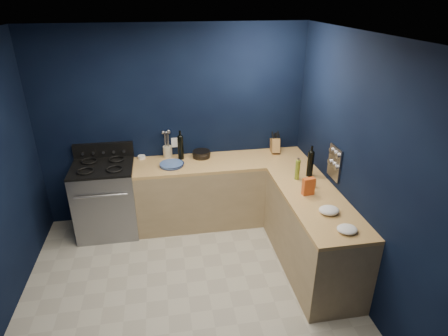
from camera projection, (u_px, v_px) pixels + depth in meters
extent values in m
cube|color=#ABA695|center=(189.00, 298.00, 3.96)|extent=(3.50, 3.50, 0.02)
cube|color=silver|center=(175.00, 37.00, 2.84)|extent=(3.50, 3.50, 0.02)
cube|color=black|center=(174.00, 127.00, 4.97)|extent=(3.50, 0.02, 2.60)
cube|color=black|center=(363.00, 174.00, 3.67)|extent=(0.02, 3.50, 2.60)
cube|color=tan|center=(222.00, 192.00, 5.14)|extent=(2.30, 0.63, 0.86)
cube|color=olive|center=(222.00, 162.00, 4.95)|extent=(2.30, 0.63, 0.04)
cube|color=tan|center=(311.00, 234.00, 4.24)|extent=(0.63, 1.67, 0.86)
cube|color=olive|center=(316.00, 200.00, 4.05)|extent=(0.63, 1.67, 0.04)
cube|color=gray|center=(107.00, 200.00, 4.88)|extent=(0.76, 0.66, 0.92)
cube|color=black|center=(104.00, 213.00, 4.61)|extent=(0.59, 0.02, 0.42)
cube|color=black|center=(102.00, 167.00, 4.68)|extent=(0.76, 0.66, 0.03)
cube|color=black|center=(103.00, 150.00, 4.90)|extent=(0.76, 0.06, 0.20)
cube|color=gray|center=(335.00, 163.00, 4.20)|extent=(0.02, 0.28, 0.38)
cube|color=white|center=(175.00, 143.00, 5.04)|extent=(0.09, 0.02, 0.13)
cylinder|color=#335A93|center=(171.00, 165.00, 4.79)|extent=(0.35, 0.35, 0.04)
cylinder|color=white|center=(142.00, 157.00, 5.00)|extent=(0.12, 0.12, 0.04)
cylinder|color=beige|center=(168.00, 152.00, 5.03)|extent=(0.13, 0.13, 0.15)
cylinder|color=black|center=(181.00, 148.00, 4.93)|extent=(0.09, 0.09, 0.31)
cylinder|color=black|center=(201.00, 154.00, 5.03)|extent=(0.30, 0.30, 0.09)
cube|color=olive|center=(275.00, 145.00, 5.17)|extent=(0.13, 0.24, 0.24)
cylinder|color=black|center=(310.00, 164.00, 4.47)|extent=(0.08, 0.08, 0.31)
cylinder|color=olive|center=(297.00, 170.00, 4.41)|extent=(0.07, 0.07, 0.24)
cylinder|color=olive|center=(306.00, 181.00, 4.30)|extent=(0.05, 0.05, 0.10)
cylinder|color=olive|center=(314.00, 183.00, 4.26)|extent=(0.06, 0.06, 0.09)
cube|color=#AB0E09|center=(308.00, 186.00, 4.08)|extent=(0.14, 0.08, 0.19)
ellipsoid|color=white|center=(329.00, 210.00, 3.75)|extent=(0.23, 0.21, 0.07)
ellipsoid|color=white|center=(347.00, 229.00, 3.47)|extent=(0.24, 0.23, 0.06)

